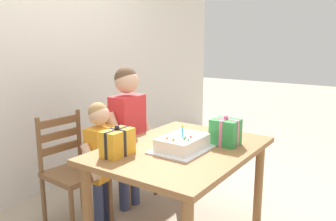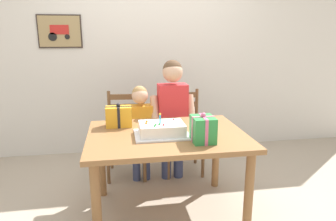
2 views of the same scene
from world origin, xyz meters
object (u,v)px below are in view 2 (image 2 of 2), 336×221
gift_box_red_large (119,116)px  child_older (173,108)px  dining_table (167,145)px  child_younger (141,124)px  chair_right (182,131)px  gift_box_beside_cake (203,129)px  chair_left (127,134)px  birthday_cake (162,130)px

gift_box_red_large → child_older: child_older is taller
dining_table → gift_box_red_large: bearing=145.3°
dining_table → child_younger: bearing=104.4°
chair_right → dining_table: bearing=-110.5°
gift_box_red_large → child_younger: size_ratio=0.23×
gift_box_red_large → child_older: bearing=35.2°
dining_table → gift_box_red_large: 0.51m
dining_table → gift_box_beside_cake: size_ratio=5.61×
gift_box_beside_cake → chair_left: bearing=117.0°
chair_left → child_older: bearing=-21.4°
chair_left → child_older: child_older is taller
dining_table → chair_right: size_ratio=1.41×
dining_table → child_younger: (-0.17, 0.66, -0.01)m
birthday_cake → chair_left: (-0.26, 0.89, -0.32)m
chair_right → child_younger: (-0.49, -0.19, 0.16)m
child_younger → chair_left: bearing=127.3°
dining_table → gift_box_red_large: size_ratio=5.62×
chair_left → child_older: size_ratio=0.72×
child_older → dining_table: bearing=-104.2°
birthday_cake → gift_box_beside_cake: bearing=-34.4°
birthday_cake → gift_box_red_large: (-0.34, 0.31, 0.04)m
dining_table → birthday_cake: bearing=-141.5°
child_older → child_younger: (-0.34, 0.00, -0.16)m
chair_right → child_younger: bearing=-159.0°
birthday_cake → child_younger: size_ratio=0.43×
dining_table → child_older: bearing=75.8°
gift_box_beside_cake → child_younger: bearing=114.5°
child_older → birthday_cake: bearing=-107.2°
birthday_cake → child_older: bearing=72.8°
birthday_cake → dining_table: bearing=38.5°
birthday_cake → gift_box_beside_cake: (0.29, -0.20, 0.05)m
dining_table → child_younger: 0.68m
birthday_cake → chair_left: 0.98m
birthday_cake → gift_box_red_large: 0.46m
dining_table → chair_left: 0.92m
dining_table → birthday_cake: size_ratio=2.95×
chair_right → child_older: size_ratio=0.72×
chair_left → dining_table: bearing=-69.8°
chair_left → chair_right: bearing=0.0°
chair_left → chair_right: same height
gift_box_red_large → child_older: (0.56, 0.39, -0.04)m
birthday_cake → child_younger: 0.73m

